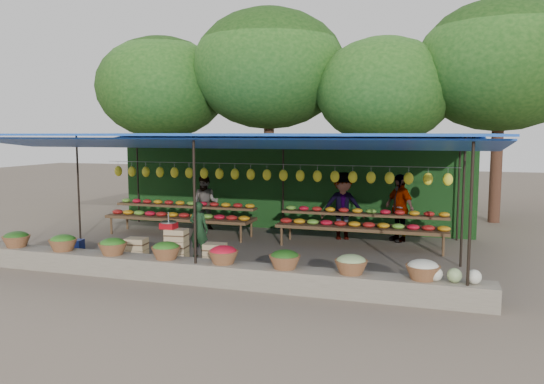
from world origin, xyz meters
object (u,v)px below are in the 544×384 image
(crate_counter, at_px, (176,250))
(blue_crate_back, at_px, (73,245))
(weighing_scale, at_px, (169,225))
(vendor_seated, at_px, (199,229))

(crate_counter, xyz_separation_m, blue_crate_back, (-2.98, 0.41, -0.18))
(weighing_scale, height_order, vendor_seated, vendor_seated)
(crate_counter, distance_m, vendor_seated, 0.84)
(blue_crate_back, bearing_deg, crate_counter, -19.29)
(weighing_scale, xyz_separation_m, vendor_seated, (0.36, 0.74, -0.21))
(crate_counter, relative_size, vendor_seated, 1.84)
(crate_counter, bearing_deg, vendor_seated, 74.56)
(blue_crate_back, bearing_deg, weighing_scale, -19.72)
(vendor_seated, xyz_separation_m, blue_crate_back, (-3.18, -0.33, -0.51))
(crate_counter, bearing_deg, blue_crate_back, 172.14)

